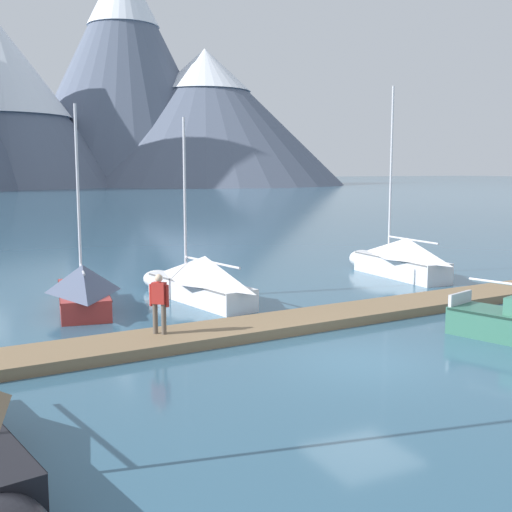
{
  "coord_description": "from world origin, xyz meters",
  "views": [
    {
      "loc": [
        -9.61,
        -12.82,
        4.87
      ],
      "look_at": [
        0.0,
        6.0,
        2.0
      ],
      "focal_mm": 45.01,
      "sensor_mm": 36.0,
      "label": 1
    }
  ],
  "objects_px": {
    "sailboat_mid_dock_port": "(197,279)",
    "sailboat_far_berth": "(398,258)",
    "sailboat_second_berth": "(82,287)",
    "person_on_dock": "(159,300)"
  },
  "relations": [
    {
      "from": "sailboat_second_berth",
      "to": "sailboat_far_berth",
      "type": "distance_m",
      "value": 14.28
    },
    {
      "from": "sailboat_second_berth",
      "to": "person_on_dock",
      "type": "xyz_separation_m",
      "value": [
        0.9,
        -5.73,
        0.51
      ]
    },
    {
      "from": "sailboat_far_berth",
      "to": "person_on_dock",
      "type": "relative_size",
      "value": 5.07
    },
    {
      "from": "sailboat_mid_dock_port",
      "to": "sailboat_second_berth",
      "type": "bearing_deg",
      "value": 171.04
    },
    {
      "from": "sailboat_mid_dock_port",
      "to": "sailboat_far_berth",
      "type": "distance_m",
      "value": 10.24
    },
    {
      "from": "sailboat_second_berth",
      "to": "person_on_dock",
      "type": "relative_size",
      "value": 4.23
    },
    {
      "from": "sailboat_second_berth",
      "to": "person_on_dock",
      "type": "height_order",
      "value": "sailboat_second_berth"
    },
    {
      "from": "person_on_dock",
      "to": "sailboat_second_berth",
      "type": "bearing_deg",
      "value": 98.97
    },
    {
      "from": "sailboat_second_berth",
      "to": "sailboat_mid_dock_port",
      "type": "height_order",
      "value": "sailboat_second_berth"
    },
    {
      "from": "sailboat_second_berth",
      "to": "person_on_dock",
      "type": "bearing_deg",
      "value": -81.03
    }
  ]
}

